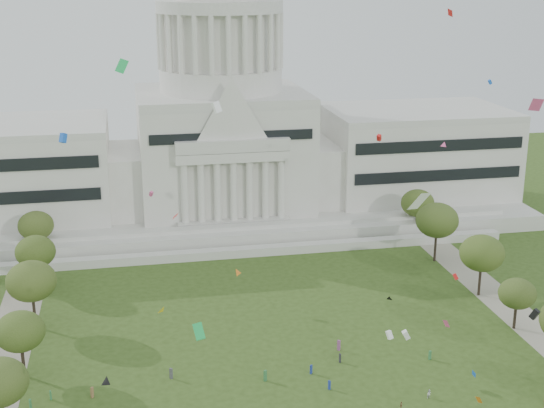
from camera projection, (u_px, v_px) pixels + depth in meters
capitol at (222, 136)px, 201.97m from camera, size 160.00×64.50×91.30m
path_right at (544, 337)px, 138.99m from camera, size 8.00×160.00×0.04m
row_tree_l_3 at (20, 332)px, 123.22m from camera, size 8.12×8.12×11.55m
row_tree_r_3 at (517, 294)px, 140.46m from camera, size 7.01×7.01×9.98m
row_tree_l_4 at (31, 281)px, 140.22m from camera, size 9.29×9.29×13.21m
row_tree_r_4 at (482, 253)px, 154.47m from camera, size 9.19×9.19×13.06m
row_tree_l_5 at (35, 252)px, 157.73m from camera, size 8.33×8.33×11.85m
row_tree_r_5 at (437, 220)px, 172.95m from camera, size 9.82×9.82×13.96m
row_tree_l_6 at (36, 226)px, 174.47m from camera, size 8.19×8.19×11.64m
row_tree_r_6 at (418, 203)px, 190.64m from camera, size 8.42×8.42×11.97m
person_2 at (429, 394)px, 119.03m from camera, size 0.85×0.72×1.50m
person_10 at (401, 406)px, 115.79m from camera, size 0.71×0.93×1.40m
kite_swarm at (330, 260)px, 99.38m from camera, size 83.99×102.27×65.94m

